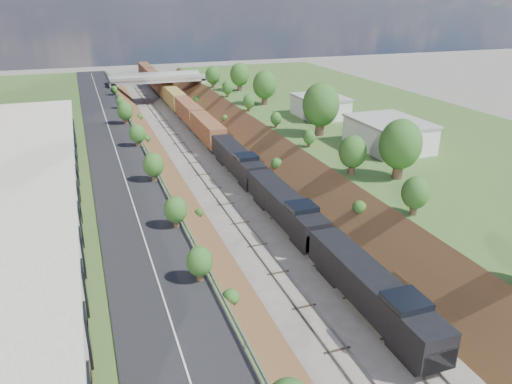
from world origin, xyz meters
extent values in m
cube|color=#3F6027|center=(33.00, 60.00, 2.50)|extent=(44.00, 180.00, 5.00)
cube|color=brown|center=(-11.00, 60.00, 0.00)|extent=(10.00, 180.00, 10.00)
cube|color=brown|center=(11.00, 60.00, 0.00)|extent=(10.00, 180.00, 10.00)
cube|color=gray|center=(-2.60, 60.00, 0.09)|extent=(1.58, 180.00, 0.18)
cube|color=gray|center=(2.60, 60.00, 0.09)|extent=(1.58, 180.00, 0.18)
cube|color=black|center=(-15.50, 60.00, 5.05)|extent=(8.00, 180.00, 0.10)
cube|color=#99999E|center=(-11.40, 60.00, 5.55)|extent=(0.06, 171.00, 0.30)
cube|color=brown|center=(-28.00, 38.00, 6.10)|extent=(14.00, 62.00, 2.20)
cube|color=gray|center=(-11.50, 122.00, 3.10)|extent=(1.50, 8.00, 6.20)
cube|color=gray|center=(11.50, 122.00, 3.10)|extent=(1.50, 8.00, 6.20)
cube|color=gray|center=(0.00, 122.00, 6.20)|extent=(24.00, 8.00, 1.00)
cube|color=gray|center=(0.00, 118.00, 7.00)|extent=(24.00, 0.30, 0.80)
cube|color=gray|center=(0.00, 126.00, 7.00)|extent=(24.00, 0.30, 0.80)
cube|color=silver|center=(23.50, 52.00, 7.00)|extent=(9.00, 12.00, 4.00)
cube|color=silver|center=(23.00, 74.00, 6.80)|extent=(8.00, 10.00, 3.60)
cylinder|color=#473323|center=(17.00, 40.00, 6.31)|extent=(1.30, 1.30, 2.62)
ellipsoid|color=#366022|center=(17.00, 40.00, 9.46)|extent=(5.25, 5.25, 6.30)
cylinder|color=#473323|center=(-11.80, 20.00, 5.61)|extent=(0.66, 0.66, 1.22)
ellipsoid|color=#366022|center=(-11.80, 20.00, 7.08)|extent=(2.45, 2.45, 2.94)
cube|color=black|center=(2.60, 15.95, 0.45)|extent=(2.40, 4.00, 0.90)
cube|color=black|center=(2.60, 22.36, 2.45)|extent=(3.14, 18.81, 3.09)
cube|color=black|center=(2.60, 14.45, 1.80)|extent=(2.88, 3.00, 1.80)
cube|color=silver|center=(2.60, 14.45, 2.80)|extent=(2.88, 3.00, 0.15)
cube|color=black|center=(2.60, 17.45, 4.10)|extent=(3.07, 3.10, 0.90)
cube|color=black|center=(2.60, 42.17, 2.45)|extent=(3.14, 18.81, 3.09)
cube|color=black|center=(2.60, 61.99, 2.45)|extent=(3.14, 18.81, 3.09)
cube|color=brown|center=(2.60, 122.43, 2.78)|extent=(3.14, 100.07, 3.76)
camera|label=1|loc=(-19.66, -9.88, 26.70)|focal=35.00mm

